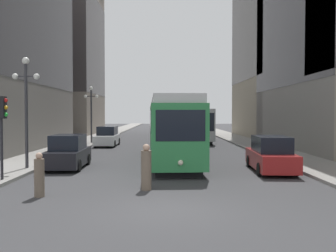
{
  "coord_description": "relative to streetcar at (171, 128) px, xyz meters",
  "views": [
    {
      "loc": [
        -0.11,
        -11.24,
        2.95
      ],
      "look_at": [
        0.1,
        9.03,
        2.29
      ],
      "focal_mm": 39.28,
      "sensor_mm": 36.0,
      "label": 1
    }
  ],
  "objects": [
    {
      "name": "ground_plane",
      "position": [
        -0.32,
        -11.88,
        -2.1
      ],
      "size": [
        200.0,
        200.0,
        0.0
      ],
      "primitive_type": "plane",
      "color": "#38383A"
    },
    {
      "name": "sidewalk_left",
      "position": [
        -8.65,
        28.12,
        -2.03
      ],
      "size": [
        3.3,
        120.0,
        0.15
      ],
      "primitive_type": "cube",
      "color": "gray",
      "rests_on": "ground"
    },
    {
      "name": "sidewalk_right",
      "position": [
        8.0,
        28.12,
        -2.03
      ],
      "size": [
        3.3,
        120.0,
        0.15
      ],
      "primitive_type": "cube",
      "color": "gray",
      "rests_on": "ground"
    },
    {
      "name": "streetcar",
      "position": [
        0.0,
        0.0,
        0.0
      ],
      "size": [
        3.18,
        14.0,
        3.89
      ],
      "rotation": [
        0.0,
        0.0,
        0.04
      ],
      "color": "black",
      "rests_on": "ground"
    },
    {
      "name": "transit_bus",
      "position": [
        2.92,
        17.42,
        -0.15
      ],
      "size": [
        2.89,
        12.97,
        3.45
      ],
      "rotation": [
        0.0,
        0.0,
        0.02
      ],
      "color": "black",
      "rests_on": "ground"
    },
    {
      "name": "parked_car_left_near",
      "position": [
        -5.69,
        10.83,
        -1.26
      ],
      "size": [
        1.93,
        4.73,
        1.82
      ],
      "rotation": [
        0.0,
        0.0,
        -0.01
      ],
      "color": "black",
      "rests_on": "ground"
    },
    {
      "name": "parked_car_left_mid",
      "position": [
        -5.69,
        -3.08,
        -1.26
      ],
      "size": [
        1.96,
        4.25,
        1.82
      ],
      "rotation": [
        0.0,
        0.0,
        0.02
      ],
      "color": "black",
      "rests_on": "ground"
    },
    {
      "name": "parked_car_right_far",
      "position": [
        5.05,
        -4.37,
        -1.26
      ],
      "size": [
        2.1,
        4.85,
        1.82
      ],
      "rotation": [
        0.0,
        0.0,
        3.08
      ],
      "color": "black",
      "rests_on": "ground"
    },
    {
      "name": "pedestrian_crossing_near",
      "position": [
        -4.89,
        -10.07,
        -1.36
      ],
      "size": [
        0.36,
        0.36,
        1.59
      ],
      "rotation": [
        0.0,
        0.0,
        1.18
      ],
      "color": "#6B5B4C",
      "rests_on": "ground"
    },
    {
      "name": "pedestrian_crossing_far",
      "position": [
        -1.13,
        -8.91,
        -1.27
      ],
      "size": [
        0.4,
        0.4,
        1.79
      ],
      "rotation": [
        0.0,
        0.0,
        1.12
      ],
      "color": "#6B5B4C",
      "rests_on": "ground"
    },
    {
      "name": "traffic_light_near_left",
      "position": [
        -7.38,
        -7.39,
        0.79
      ],
      "size": [
        0.47,
        0.36,
        3.56
      ],
      "color": "#232328",
      "rests_on": "sidewalk_left"
    },
    {
      "name": "lamp_post_left_near",
      "position": [
        -7.59,
        -4.0,
        1.8
      ],
      "size": [
        1.41,
        0.36,
        5.74
      ],
      "color": "#333338",
      "rests_on": "sidewalk_left"
    },
    {
      "name": "lamp_post_left_far",
      "position": [
        -7.59,
        12.97,
        1.66
      ],
      "size": [
        1.41,
        0.36,
        5.5
      ],
      "color": "#333338",
      "rests_on": "sidewalk_left"
    },
    {
      "name": "building_left_corner",
      "position": [
        -18.29,
        30.81,
        10.11
      ],
      "size": [
        16.58,
        14.96,
        23.71
      ],
      "color": "slate",
      "rests_on": "ground"
    },
    {
      "name": "building_right_corner",
      "position": [
        17.41,
        22.99,
        12.92
      ],
      "size": [
        16.1,
        17.6,
        29.13
      ],
      "color": "gray",
      "rests_on": "ground"
    }
  ]
}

